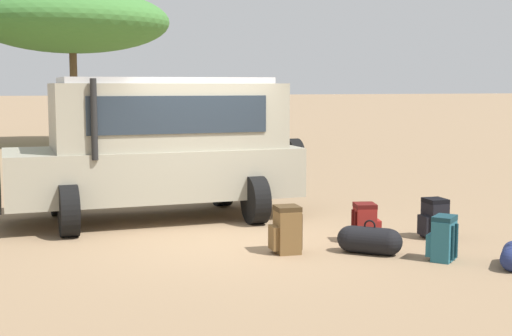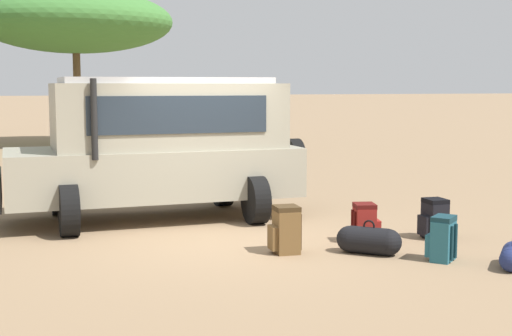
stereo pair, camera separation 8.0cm
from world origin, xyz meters
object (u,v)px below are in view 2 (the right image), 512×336
(safari_vehicle, at_px, (160,145))
(acacia_tree_centre_back, at_px, (75,21))
(backpack_cluster_center, at_px, (434,219))
(backpack_near_rear_wheel, at_px, (285,230))
(backpack_beside_front_wheel, at_px, (365,223))
(duffel_bag_soft_canvas, at_px, (369,240))
(backpack_outermost, at_px, (442,239))

(safari_vehicle, distance_m, acacia_tree_centre_back, 16.68)
(backpack_cluster_center, relative_size, acacia_tree_centre_back, 0.08)
(backpack_near_rear_wheel, bearing_deg, backpack_cluster_center, 1.73)
(backpack_cluster_center, distance_m, backpack_near_rear_wheel, 2.48)
(backpack_beside_front_wheel, height_order, duffel_bag_soft_canvas, backpack_beside_front_wheel)
(duffel_bag_soft_canvas, bearing_deg, backpack_cluster_center, 20.47)
(safari_vehicle, height_order, duffel_bag_soft_canvas, safari_vehicle)
(safari_vehicle, bearing_deg, duffel_bag_soft_canvas, -59.77)
(backpack_near_rear_wheel, bearing_deg, backpack_beside_front_wheel, 8.30)
(safari_vehicle, bearing_deg, backpack_near_rear_wheel, -71.71)
(safari_vehicle, bearing_deg, backpack_outermost, -56.73)
(safari_vehicle, distance_m, backpack_cluster_center, 4.75)
(safari_vehicle, relative_size, backpack_beside_front_wheel, 9.23)
(backpack_cluster_center, bearing_deg, backpack_outermost, -120.37)
(duffel_bag_soft_canvas, bearing_deg, backpack_outermost, -43.88)
(backpack_cluster_center, height_order, acacia_tree_centre_back, acacia_tree_centre_back)
(backpack_near_rear_wheel, relative_size, duffel_bag_soft_canvas, 0.87)
(backpack_beside_front_wheel, distance_m, backpack_near_rear_wheel, 1.38)
(backpack_beside_front_wheel, height_order, acacia_tree_centre_back, acacia_tree_centre_back)
(backpack_near_rear_wheel, xyz_separation_m, acacia_tree_centre_back, (-0.50, 19.43, 4.42))
(backpack_near_rear_wheel, distance_m, duffel_bag_soft_canvas, 1.15)
(backpack_outermost, bearing_deg, duffel_bag_soft_canvas, 136.12)
(safari_vehicle, relative_size, backpack_outermost, 8.93)
(backpack_beside_front_wheel, relative_size, duffel_bag_soft_canvas, 0.77)
(safari_vehicle, height_order, backpack_outermost, safari_vehicle)
(duffel_bag_soft_canvas, relative_size, acacia_tree_centre_back, 0.10)
(backpack_outermost, distance_m, acacia_tree_centre_back, 21.16)
(duffel_bag_soft_canvas, bearing_deg, backpack_beside_front_wheel, 64.69)
(backpack_near_rear_wheel, bearing_deg, acacia_tree_centre_back, 91.46)
(backpack_outermost, bearing_deg, safari_vehicle, 123.27)
(backpack_cluster_center, height_order, backpack_near_rear_wheel, backpack_near_rear_wheel)
(backpack_beside_front_wheel, distance_m, backpack_outermost, 1.40)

